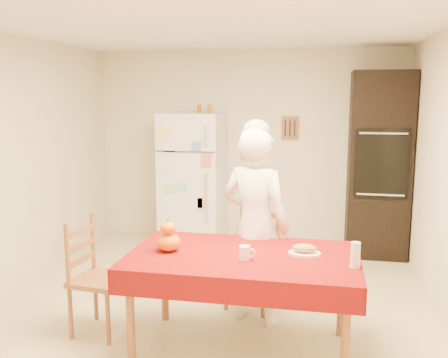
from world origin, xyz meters
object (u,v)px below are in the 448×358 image
(dining_table, at_px, (243,263))
(chair_left, at_px, (93,272))
(wine_glass, at_px, (355,255))
(seated_woman, at_px, (255,226))
(pumpkin_lower, at_px, (169,242))
(bread_plate, at_px, (304,253))
(coffee_mug, at_px, (244,253))
(oven_cabinet, at_px, (379,165))
(chair_far, at_px, (255,251))
(refrigerator, at_px, (193,180))

(dining_table, relative_size, chair_left, 1.79)
(wine_glass, bearing_deg, seated_woman, 139.78)
(pumpkin_lower, bearing_deg, bread_plate, 6.05)
(pumpkin_lower, bearing_deg, coffee_mug, -8.24)
(dining_table, height_order, bread_plate, bread_plate)
(oven_cabinet, relative_size, chair_far, 2.32)
(chair_left, distance_m, seated_woman, 1.38)
(refrigerator, relative_size, seated_woman, 1.02)
(coffee_mug, bearing_deg, chair_left, 171.67)
(refrigerator, height_order, dining_table, refrigerator)
(pumpkin_lower, bearing_deg, wine_glass, -4.11)
(dining_table, relative_size, pumpkin_lower, 9.40)
(refrigerator, bearing_deg, chair_far, -58.89)
(refrigerator, relative_size, wine_glass, 9.66)
(chair_left, bearing_deg, seated_woman, -62.96)
(oven_cabinet, xyz_separation_m, seated_woman, (-1.19, -2.10, -0.26))
(oven_cabinet, height_order, coffee_mug, oven_cabinet)
(dining_table, height_order, seated_woman, seated_woman)
(refrigerator, height_order, chair_left, refrigerator)
(chair_left, relative_size, pumpkin_lower, 5.25)
(dining_table, height_order, chair_far, chair_far)
(chair_far, height_order, chair_left, same)
(oven_cabinet, height_order, pumpkin_lower, oven_cabinet)
(chair_left, bearing_deg, oven_cabinet, -36.81)
(dining_table, distance_m, chair_far, 0.88)
(seated_woman, bearing_deg, chair_far, -62.27)
(dining_table, xyz_separation_m, bread_plate, (0.45, 0.08, 0.08))
(oven_cabinet, relative_size, bread_plate, 9.17)
(refrigerator, relative_size, bread_plate, 7.08)
(dining_table, relative_size, wine_glass, 9.66)
(coffee_mug, xyz_separation_m, wine_glass, (0.77, -0.01, 0.04))
(chair_far, height_order, coffee_mug, chair_far)
(dining_table, bearing_deg, bread_plate, 10.37)
(chair_left, height_order, coffee_mug, chair_left)
(wine_glass, bearing_deg, chair_left, 174.46)
(pumpkin_lower, relative_size, wine_glass, 1.03)
(chair_left, height_order, pumpkin_lower, chair_left)
(dining_table, distance_m, bread_plate, 0.46)
(refrigerator, bearing_deg, bread_plate, -58.88)
(coffee_mug, height_order, pumpkin_lower, pumpkin_lower)
(oven_cabinet, bearing_deg, bread_plate, -106.76)
(chair_left, xyz_separation_m, wine_glass, (2.04, -0.20, 0.34))
(oven_cabinet, distance_m, coffee_mug, 3.00)
(refrigerator, relative_size, chair_left, 1.79)
(seated_woman, xyz_separation_m, wine_glass, (0.78, -0.66, 0.01))
(oven_cabinet, bearing_deg, seated_woman, -119.65)
(chair_left, bearing_deg, coffee_mug, -91.29)
(refrigerator, xyz_separation_m, seated_woman, (1.09, -2.05, -0.01))
(chair_left, relative_size, seated_woman, 0.57)
(chair_left, bearing_deg, dining_table, -86.39)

